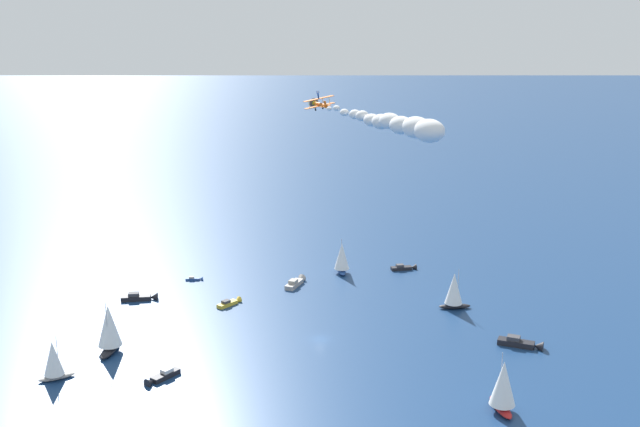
# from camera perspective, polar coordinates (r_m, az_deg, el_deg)

# --- Properties ---
(ground_plane) EXTENTS (2000.00, 2000.00, 0.00)m
(ground_plane) POSITION_cam_1_polar(r_m,az_deg,el_deg) (187.93, 0.00, -9.34)
(ground_plane) COLOR navy
(motorboat_near_centre) EXTENTS (7.65, 6.34, 2.31)m
(motorboat_near_centre) POSITION_cam_1_polar(r_m,az_deg,el_deg) (238.10, 6.33, -4.03)
(motorboat_near_centre) COLOR black
(motorboat_near_centre) RESTS_ON ground_plane
(motorboat_far_port) EXTENTS (9.17, 8.30, 2.86)m
(motorboat_far_port) POSITION_cam_1_polar(r_m,az_deg,el_deg) (217.76, -13.17, -6.09)
(motorboat_far_port) COLOR black
(motorboat_far_port) RESTS_ON ground_plane
(sailboat_far_stbd) EXTENTS (7.96, 5.38, 9.91)m
(sailboat_far_stbd) POSITION_cam_1_polar(r_m,az_deg,el_deg) (176.26, -19.21, -10.27)
(sailboat_far_stbd) COLOR #9E9993
(sailboat_far_stbd) RESTS_ON ground_plane
(sailboat_inshore) EXTENTS (7.27, 7.65, 10.64)m
(sailboat_inshore) POSITION_cam_1_polar(r_m,az_deg,el_deg) (232.43, 1.63, -3.31)
(sailboat_inshore) COLOR #23478C
(sailboat_inshore) RESTS_ON ground_plane
(sailboat_offshore) EXTENTS (9.69, 8.28, 12.91)m
(sailboat_offshore) POSITION_cam_1_polar(r_m,az_deg,el_deg) (185.64, -15.42, -8.23)
(sailboat_offshore) COLOR black
(sailboat_offshore) RESTS_ON ground_plane
(sailboat_trailing) EXTENTS (7.83, 9.01, 12.09)m
(sailboat_trailing) POSITION_cam_1_polar(r_m,az_deg,el_deg) (158.27, 13.46, -12.36)
(sailboat_trailing) COLOR #B21E1E
(sailboat_trailing) RESTS_ON ground_plane
(motorboat_ahead) EXTENTS (7.61, 2.17, 2.19)m
(motorboat_ahead) POSITION_cam_1_polar(r_m,az_deg,el_deg) (210.25, -6.70, -6.60)
(motorboat_ahead) COLOR gold
(motorboat_ahead) RESTS_ON ground_plane
(motorboat_mid_cluster) EXTENTS (6.12, 10.78, 3.04)m
(motorboat_mid_cluster) POSITION_cam_1_polar(r_m,az_deg,el_deg) (189.82, 14.82, -9.33)
(motorboat_mid_cluster) COLOR black
(motorboat_mid_cluster) RESTS_ON ground_plane
(sailboat_outer_ring_a) EXTENTS (7.92, 7.64, 11.09)m
(sailboat_outer_ring_a) POSITION_cam_1_polar(r_m,az_deg,el_deg) (207.86, 9.95, -5.66)
(sailboat_outer_ring_a) COLOR black
(sailboat_outer_ring_a) RESTS_ON ground_plane
(motorboat_outer_ring_b) EXTENTS (9.98, 5.66, 2.82)m
(motorboat_outer_ring_b) POSITION_cam_1_polar(r_m,az_deg,el_deg) (223.63, -1.80, -5.15)
(motorboat_outer_ring_b) COLOR #9E9993
(motorboat_outer_ring_b) RESTS_ON ground_plane
(motorboat_outer_ring_c) EXTENTS (8.69, 2.90, 2.48)m
(motorboat_outer_ring_c) POSITION_cam_1_polar(r_m,az_deg,el_deg) (171.88, -11.74, -11.81)
(motorboat_outer_ring_c) COLOR black
(motorboat_outer_ring_c) RESTS_ON ground_plane
(motorboat_outer_ring_d) EXTENTS (4.47, 4.47, 1.46)m
(motorboat_outer_ring_d) POSITION_cam_1_polar(r_m,az_deg,el_deg) (230.53, -9.28, -4.82)
(motorboat_outer_ring_d) COLOR #23478C
(motorboat_outer_ring_d) RESTS_ON ground_plane
(biplane_lead) EXTENTS (7.29, 7.11, 3.66)m
(biplane_lead) POSITION_cam_1_polar(r_m,az_deg,el_deg) (173.19, -0.05, 8.15)
(biplane_lead) COLOR orange
(wingwalker_lead) EXTENTS (0.88, 0.44, 1.78)m
(wingwalker_lead) POSITION_cam_1_polar(r_m,az_deg,el_deg) (172.84, -0.15, 8.86)
(wingwalker_lead) COLOR #1E4CB2
(smoke_trail_lead) EXTENTS (19.53, 41.63, 4.70)m
(smoke_trail_lead) POSITION_cam_1_polar(r_m,az_deg,el_deg) (141.17, 6.13, 6.58)
(smoke_trail_lead) COLOR white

